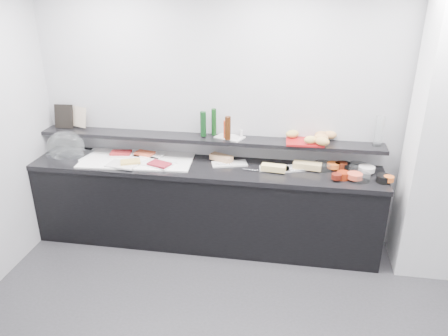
% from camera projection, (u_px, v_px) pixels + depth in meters
% --- Properties ---
extents(back_wall, '(5.00, 0.02, 2.70)m').
position_uv_depth(back_wall, '(276.00, 118.00, 4.46)').
color(back_wall, '#A5A7AC').
rests_on(back_wall, ground).
extents(column, '(0.50, 0.50, 2.70)m').
position_uv_depth(column, '(441.00, 138.00, 3.92)').
color(column, white).
rests_on(column, ground).
extents(buffet_cabinet, '(3.60, 0.60, 0.85)m').
position_uv_depth(buffet_cabinet, '(205.00, 207.00, 4.66)').
color(buffet_cabinet, black).
rests_on(buffet_cabinet, ground).
extents(counter_top, '(3.62, 0.62, 0.05)m').
position_uv_depth(counter_top, '(204.00, 168.00, 4.48)').
color(counter_top, black).
rests_on(counter_top, buffet_cabinet).
extents(wall_shelf, '(3.60, 0.25, 0.04)m').
position_uv_depth(wall_shelf, '(207.00, 139.00, 4.54)').
color(wall_shelf, black).
rests_on(wall_shelf, back_wall).
extents(cloche_base, '(0.47, 0.36, 0.04)m').
position_uv_depth(cloche_base, '(71.00, 154.00, 4.71)').
color(cloche_base, silver).
rests_on(cloche_base, counter_top).
extents(cloche_dome, '(0.46, 0.39, 0.34)m').
position_uv_depth(cloche_dome, '(66.00, 146.00, 4.64)').
color(cloche_dome, silver).
rests_on(cloche_dome, cloche_base).
extents(linen_runner, '(1.20, 0.63, 0.01)m').
position_uv_depth(linen_runner, '(138.00, 159.00, 4.61)').
color(linen_runner, white).
rests_on(linen_runner, counter_top).
extents(platter_meat_a, '(0.34, 0.25, 0.01)m').
position_uv_depth(platter_meat_a, '(126.00, 154.00, 4.71)').
color(platter_meat_a, white).
rests_on(platter_meat_a, linen_runner).
extents(food_meat_a, '(0.23, 0.17, 0.02)m').
position_uv_depth(food_meat_a, '(121.00, 153.00, 4.70)').
color(food_meat_a, maroon).
rests_on(food_meat_a, platter_meat_a).
extents(platter_salmon, '(0.32, 0.23, 0.01)m').
position_uv_depth(platter_salmon, '(149.00, 155.00, 4.69)').
color(platter_salmon, white).
rests_on(platter_salmon, linen_runner).
extents(food_salmon, '(0.22, 0.16, 0.02)m').
position_uv_depth(food_salmon, '(145.00, 153.00, 4.69)').
color(food_salmon, '#F05631').
rests_on(food_salmon, platter_salmon).
extents(platter_cheese, '(0.33, 0.25, 0.01)m').
position_uv_depth(platter_cheese, '(123.00, 165.00, 4.45)').
color(platter_cheese, silver).
rests_on(platter_cheese, linen_runner).
extents(food_cheese, '(0.23, 0.19, 0.02)m').
position_uv_depth(food_cheese, '(130.00, 162.00, 4.47)').
color(food_cheese, gold).
rests_on(food_cheese, platter_cheese).
extents(platter_meat_b, '(0.38, 0.31, 0.01)m').
position_uv_depth(platter_meat_b, '(158.00, 164.00, 4.47)').
color(platter_meat_b, white).
rests_on(platter_meat_b, linen_runner).
extents(food_meat_b, '(0.25, 0.21, 0.02)m').
position_uv_depth(food_meat_b, '(159.00, 164.00, 4.41)').
color(food_meat_b, maroon).
rests_on(food_meat_b, platter_meat_b).
extents(sandwich_plate_left, '(0.39, 0.25, 0.01)m').
position_uv_depth(sandwich_plate_left, '(229.00, 164.00, 4.51)').
color(sandwich_plate_left, silver).
rests_on(sandwich_plate_left, counter_top).
extents(sandwich_food_left, '(0.26, 0.19, 0.06)m').
position_uv_depth(sandwich_food_left, '(221.00, 158.00, 4.56)').
color(sandwich_food_left, tan).
rests_on(sandwich_food_left, sandwich_plate_left).
extents(tongs_left, '(0.16, 0.03, 0.01)m').
position_uv_depth(tongs_left, '(224.00, 164.00, 4.46)').
color(tongs_left, silver).
rests_on(tongs_left, sandwich_plate_left).
extents(sandwich_plate_mid, '(0.32, 0.17, 0.01)m').
position_uv_depth(sandwich_plate_mid, '(274.00, 169.00, 4.38)').
color(sandwich_plate_mid, white).
rests_on(sandwich_plate_mid, counter_top).
extents(sandwich_food_mid, '(0.25, 0.12, 0.06)m').
position_uv_depth(sandwich_food_mid, '(273.00, 168.00, 4.31)').
color(sandwich_food_mid, '#E0C675').
rests_on(sandwich_food_mid, sandwich_plate_mid).
extents(tongs_mid, '(0.16, 0.03, 0.01)m').
position_uv_depth(tongs_mid, '(250.00, 170.00, 4.33)').
color(tongs_mid, silver).
rests_on(tongs_mid, sandwich_plate_mid).
extents(sandwich_plate_right, '(0.41, 0.29, 0.01)m').
position_uv_depth(sandwich_plate_right, '(299.00, 168.00, 4.41)').
color(sandwich_plate_right, silver).
rests_on(sandwich_plate_right, counter_top).
extents(sandwich_food_right, '(0.29, 0.14, 0.06)m').
position_uv_depth(sandwich_food_right, '(307.00, 166.00, 4.36)').
color(sandwich_food_right, tan).
rests_on(sandwich_food_right, sandwich_plate_right).
extents(tongs_right, '(0.16, 0.04, 0.01)m').
position_uv_depth(tongs_right, '(297.00, 170.00, 4.33)').
color(tongs_right, silver).
rests_on(tongs_right, sandwich_plate_right).
extents(bowl_glass_fruit, '(0.22, 0.22, 0.07)m').
position_uv_depth(bowl_glass_fruit, '(323.00, 166.00, 4.37)').
color(bowl_glass_fruit, white).
rests_on(bowl_glass_fruit, counter_top).
extents(fill_glass_fruit, '(0.14, 0.14, 0.05)m').
position_uv_depth(fill_glass_fruit, '(333.00, 165.00, 4.37)').
color(fill_glass_fruit, orange).
rests_on(fill_glass_fruit, bowl_glass_fruit).
extents(bowl_black_jam, '(0.15, 0.15, 0.07)m').
position_uv_depth(bowl_black_jam, '(344.00, 166.00, 4.38)').
color(bowl_black_jam, black).
rests_on(bowl_black_jam, counter_top).
extents(fill_black_jam, '(0.15, 0.15, 0.05)m').
position_uv_depth(fill_black_jam, '(341.00, 165.00, 4.37)').
color(fill_black_jam, '#581D0C').
rests_on(fill_black_jam, bowl_black_jam).
extents(bowl_glass_cream, '(0.22, 0.22, 0.07)m').
position_uv_depth(bowl_glass_cream, '(358.00, 168.00, 4.34)').
color(bowl_glass_cream, white).
rests_on(bowl_glass_cream, counter_top).
extents(fill_glass_cream, '(0.20, 0.20, 0.05)m').
position_uv_depth(fill_glass_cream, '(367.00, 169.00, 4.28)').
color(fill_glass_cream, white).
rests_on(fill_glass_cream, bowl_glass_cream).
extents(bowl_red_jam, '(0.15, 0.15, 0.07)m').
position_uv_depth(bowl_red_jam, '(343.00, 175.00, 4.17)').
color(bowl_red_jam, maroon).
rests_on(bowl_red_jam, counter_top).
extents(fill_red_jam, '(0.12, 0.12, 0.05)m').
position_uv_depth(fill_red_jam, '(336.00, 176.00, 4.12)').
color(fill_red_jam, '#50130B').
rests_on(fill_red_jam, bowl_red_jam).
extents(bowl_glass_salmon, '(0.23, 0.23, 0.07)m').
position_uv_depth(bowl_glass_salmon, '(361.00, 177.00, 4.13)').
color(bowl_glass_salmon, silver).
rests_on(bowl_glass_salmon, counter_top).
extents(fill_glass_salmon, '(0.19, 0.19, 0.05)m').
position_uv_depth(fill_glass_salmon, '(355.00, 176.00, 4.13)').
color(fill_glass_salmon, '#CF4D32').
rests_on(fill_glass_salmon, bowl_glass_salmon).
extents(bowl_black_fruit, '(0.15, 0.15, 0.07)m').
position_uv_depth(bowl_black_fruit, '(384.00, 179.00, 4.10)').
color(bowl_black_fruit, black).
rests_on(bowl_black_fruit, counter_top).
extents(fill_black_fruit, '(0.11, 0.11, 0.05)m').
position_uv_depth(fill_black_fruit, '(389.00, 179.00, 4.07)').
color(fill_black_fruit, '#D3591C').
rests_on(fill_black_fruit, bowl_black_fruit).
extents(framed_print, '(0.21, 0.08, 0.26)m').
position_uv_depth(framed_print, '(64.00, 116.00, 4.77)').
color(framed_print, black).
rests_on(framed_print, wall_shelf).
extents(print_art, '(0.20, 0.12, 0.22)m').
position_uv_depth(print_art, '(79.00, 117.00, 4.75)').
color(print_art, tan).
rests_on(print_art, framed_print).
extents(condiment_tray, '(0.33, 0.27, 0.01)m').
position_uv_depth(condiment_tray, '(230.00, 137.00, 4.51)').
color(condiment_tray, silver).
rests_on(condiment_tray, wall_shelf).
extents(bottle_green_a, '(0.08, 0.08, 0.26)m').
position_uv_depth(bottle_green_a, '(203.00, 124.00, 4.48)').
color(bottle_green_a, '#0E3314').
rests_on(bottle_green_a, condiment_tray).
extents(bottle_brown, '(0.07, 0.07, 0.24)m').
position_uv_depth(bottle_brown, '(228.00, 128.00, 4.39)').
color(bottle_brown, '#3A1C0A').
rests_on(bottle_brown, condiment_tray).
extents(bottle_green_b, '(0.06, 0.06, 0.28)m').
position_uv_depth(bottle_green_b, '(214.00, 122.00, 4.51)').
color(bottle_green_b, '#0F3813').
rests_on(bottle_green_b, condiment_tray).
extents(bottle_hot, '(0.06, 0.06, 0.18)m').
position_uv_depth(bottle_hot, '(226.00, 129.00, 4.45)').
color(bottle_hot, red).
rests_on(bottle_hot, condiment_tray).
extents(shaker_salt, '(0.04, 0.04, 0.07)m').
position_uv_depth(shaker_salt, '(226.00, 133.00, 4.51)').
color(shaker_salt, white).
rests_on(shaker_salt, condiment_tray).
extents(shaker_pepper, '(0.04, 0.04, 0.07)m').
position_uv_depth(shaker_pepper, '(241.00, 133.00, 4.50)').
color(shaker_pepper, silver).
rests_on(shaker_pepper, condiment_tray).
extents(bread_tray, '(0.38, 0.27, 0.02)m').
position_uv_depth(bread_tray, '(305.00, 142.00, 4.37)').
color(bread_tray, maroon).
rests_on(bread_tray, wall_shelf).
extents(bread_roll_nw, '(0.16, 0.14, 0.08)m').
position_uv_depth(bread_roll_nw, '(292.00, 134.00, 4.44)').
color(bread_roll_nw, '#B59645').
rests_on(bread_roll_nw, bread_tray).
extents(bread_roll_n, '(0.15, 0.11, 0.08)m').
position_uv_depth(bread_roll_n, '(321.00, 135.00, 4.41)').
color(bread_roll_n, '#B47844').
rests_on(bread_roll_n, bread_tray).
extents(bread_roll_ne, '(0.14, 0.09, 0.08)m').
position_uv_depth(bread_roll_ne, '(330.00, 135.00, 4.41)').
color(bread_roll_ne, tan).
rests_on(bread_roll_ne, bread_tray).
extents(bread_roll_sw, '(0.14, 0.11, 0.08)m').
position_uv_depth(bread_roll_sw, '(310.00, 140.00, 4.28)').
color(bread_roll_sw, gold).
rests_on(bread_roll_sw, bread_tray).
extents(bread_roll_s, '(0.17, 0.14, 0.08)m').
position_uv_depth(bread_roll_s, '(322.00, 141.00, 4.24)').
color(bread_roll_s, tan).
rests_on(bread_roll_s, bread_tray).
extents(bread_roll_midw, '(0.16, 0.12, 0.08)m').
position_uv_depth(bread_roll_midw, '(321.00, 138.00, 4.33)').
color(bread_roll_midw, tan).
rests_on(bread_roll_midw, bread_tray).
extents(carafe, '(0.11, 0.11, 0.30)m').
position_uv_depth(carafe, '(379.00, 131.00, 4.25)').
color(carafe, silver).
rests_on(carafe, wall_shelf).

